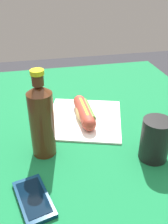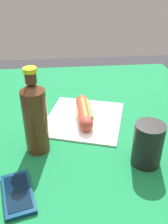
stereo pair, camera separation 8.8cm
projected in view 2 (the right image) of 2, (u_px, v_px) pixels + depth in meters
The scene contains 6 objects.
dining_table at pixel (93, 154), 0.95m from camera, with size 1.10×0.90×0.77m.
paper_wrapper at pixel (84, 119), 0.89m from camera, with size 0.27×0.25×0.01m, color white.
hot_dog at pixel (84, 112), 0.88m from camera, with size 0.21×0.05×0.05m.
cell_phone at pixel (18, 193), 0.60m from camera, with size 0.15×0.10×0.01m.
soda_bottle at pixel (35, 117), 0.69m from camera, with size 0.07×0.07×0.25m.
drinking_cup at pixel (148, 144), 0.67m from camera, with size 0.08×0.08×0.12m, color black.
Camera 2 is at (0.73, -0.11, 1.25)m, focal length 40.61 mm.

